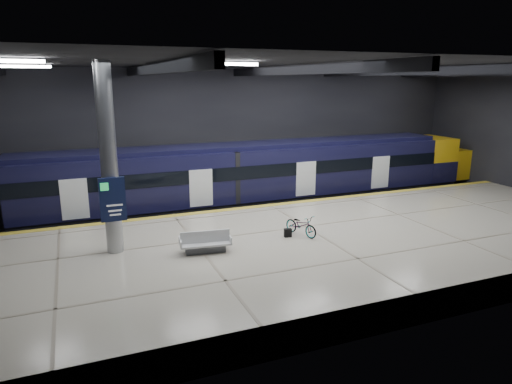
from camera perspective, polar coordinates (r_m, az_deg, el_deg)
ground at (r=21.33m, az=4.85°, el=-6.32°), size 30.00×30.00×0.00m
room_shell at (r=20.11m, az=5.18°, el=9.17°), size 30.10×16.10×8.05m
platform at (r=19.09m, az=8.28°, el=-7.13°), size 30.00×11.00×1.10m
safety_strip at (r=23.36m, az=1.89°, el=-1.64°), size 30.00×0.40×0.01m
rails at (r=26.09m, az=-0.57°, el=-2.32°), size 30.00×1.52×0.16m
train at (r=26.17m, az=2.48°, el=2.19°), size 29.40×2.84×3.79m
bench at (r=17.12m, az=-6.35°, el=-6.55°), size 1.97×1.02×0.83m
bicycle at (r=18.87m, az=5.66°, el=-4.13°), size 1.11×1.74×0.87m
pannier_bag at (r=18.69m, az=4.00°, el=-5.11°), size 0.33×0.23×0.35m
info_column at (r=17.10m, az=-17.90°, el=3.50°), size 0.90×0.78×6.90m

